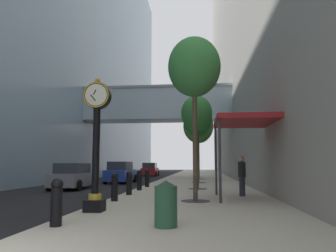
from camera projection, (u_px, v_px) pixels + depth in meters
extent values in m
plane|color=black|center=(161.00, 180.00, 30.91)|extent=(110.00, 110.00, 0.00)
cube|color=#BCB29E|center=(198.00, 178.00, 33.55)|extent=(6.79, 80.00, 0.14)
cube|color=#758EA8|center=(60.00, 11.00, 37.27)|extent=(9.00, 80.00, 37.81)
cube|color=#93A8B7|center=(158.00, 106.00, 32.73)|extent=(15.06, 3.20, 3.06)
cube|color=gray|center=(158.00, 90.00, 32.92)|extent=(15.06, 3.40, 0.24)
cube|color=black|center=(95.00, 206.00, 9.78)|extent=(0.55, 0.55, 0.35)
cylinder|color=gold|center=(95.00, 197.00, 9.81)|extent=(0.39, 0.38, 0.18)
cylinder|color=black|center=(96.00, 151.00, 9.97)|extent=(0.22, 0.22, 2.59)
cylinder|color=black|center=(97.00, 96.00, 10.16)|extent=(0.84, 0.28, 0.84)
torus|color=gold|center=(96.00, 95.00, 10.01)|extent=(0.82, 0.05, 0.82)
cylinder|color=silver|center=(96.00, 95.00, 10.02)|extent=(0.69, 0.01, 0.69)
cylinder|color=silver|center=(99.00, 97.00, 10.31)|extent=(0.69, 0.01, 0.69)
sphere|color=gold|center=(98.00, 80.00, 10.22)|extent=(0.16, 0.16, 0.16)
cube|color=black|center=(95.00, 92.00, 10.02)|extent=(0.10, 0.01, 0.16)
cube|color=black|center=(93.00, 98.00, 10.00)|extent=(0.19, 0.01, 0.22)
cylinder|color=black|center=(56.00, 207.00, 7.49)|extent=(0.27, 0.27, 0.87)
sphere|color=black|center=(57.00, 184.00, 7.55)|extent=(0.28, 0.28, 0.28)
cylinder|color=black|center=(115.00, 190.00, 12.53)|extent=(0.27, 0.27, 0.87)
sphere|color=black|center=(115.00, 176.00, 12.59)|extent=(0.28, 0.28, 0.28)
cylinder|color=black|center=(129.00, 185.00, 15.05)|extent=(0.27, 0.27, 0.87)
sphere|color=black|center=(129.00, 174.00, 15.11)|extent=(0.28, 0.28, 0.28)
cylinder|color=black|center=(139.00, 182.00, 17.57)|extent=(0.27, 0.27, 0.87)
sphere|color=black|center=(139.00, 173.00, 17.63)|extent=(0.28, 0.28, 0.28)
cylinder|color=black|center=(147.00, 180.00, 20.09)|extent=(0.27, 0.27, 0.87)
sphere|color=black|center=(147.00, 171.00, 20.15)|extent=(0.28, 0.28, 0.28)
cylinder|color=#333335|center=(196.00, 201.00, 12.40)|extent=(1.10, 1.10, 0.02)
cylinder|color=#4C3D2D|center=(195.00, 143.00, 12.66)|extent=(0.18, 0.18, 4.49)
ellipsoid|color=#387F3D|center=(194.00, 67.00, 13.01)|extent=(2.10, 2.10, 2.42)
cylinder|color=#333335|center=(197.00, 189.00, 18.44)|extent=(1.10, 1.10, 0.02)
cylinder|color=#4C3D2D|center=(197.00, 156.00, 18.65)|extent=(0.18, 0.18, 3.67)
ellipsoid|color=#2D7033|center=(197.00, 113.00, 18.94)|extent=(1.81, 1.81, 2.08)
cylinder|color=#333335|center=(198.00, 183.00, 24.47)|extent=(1.10, 1.10, 0.02)
cylinder|color=#4C3D2D|center=(198.00, 157.00, 24.69)|extent=(0.18, 0.18, 3.90)
ellipsoid|color=#23602D|center=(198.00, 121.00, 25.01)|extent=(2.05, 2.05, 2.36)
cylinder|color=#333335|center=(199.00, 179.00, 30.50)|extent=(1.10, 1.10, 0.02)
cylinder|color=#4C3D2D|center=(199.00, 158.00, 30.73)|extent=(0.18, 0.18, 3.93)
ellipsoid|color=#428438|center=(198.00, 126.00, 31.08)|extent=(2.86, 2.86, 3.28)
cylinder|color=#234C33|center=(166.00, 206.00, 7.41)|extent=(0.52, 0.52, 0.92)
cone|color=#183523|center=(166.00, 184.00, 7.46)|extent=(0.53, 0.53, 0.16)
cylinder|color=#23232D|center=(242.00, 187.00, 14.40)|extent=(0.29, 0.29, 0.83)
cylinder|color=black|center=(242.00, 169.00, 14.49)|extent=(0.37, 0.37, 0.67)
sphere|color=tan|center=(242.00, 159.00, 14.54)|extent=(0.26, 0.26, 0.26)
cube|color=maroon|center=(244.00, 121.00, 13.65)|extent=(2.40, 3.60, 0.20)
cylinder|color=#333338|center=(220.00, 159.00, 11.99)|extent=(0.10, 0.10, 3.20)
cylinder|color=#333338|center=(216.00, 160.00, 15.15)|extent=(0.10, 0.10, 3.20)
cube|color=navy|center=(121.00, 175.00, 26.40)|extent=(1.80, 4.21, 0.84)
cube|color=#282D38|center=(120.00, 166.00, 26.28)|extent=(1.57, 2.36, 0.69)
cylinder|color=black|center=(115.00, 178.00, 27.87)|extent=(0.23, 0.64, 0.64)
cylinder|color=black|center=(135.00, 178.00, 27.67)|extent=(0.23, 0.64, 0.64)
cylinder|color=black|center=(105.00, 180.00, 25.06)|extent=(0.23, 0.64, 0.64)
cylinder|color=black|center=(127.00, 180.00, 24.86)|extent=(0.23, 0.64, 0.64)
cube|color=#AD191E|center=(150.00, 171.00, 41.38)|extent=(1.85, 4.17, 0.81)
cube|color=#282D38|center=(150.00, 165.00, 41.26)|extent=(1.60, 2.35, 0.67)
cylinder|color=black|center=(145.00, 173.00, 42.81)|extent=(0.23, 0.64, 0.64)
cylinder|color=black|center=(158.00, 173.00, 42.67)|extent=(0.23, 0.64, 0.64)
cylinder|color=black|center=(141.00, 174.00, 40.02)|extent=(0.23, 0.64, 0.64)
cylinder|color=black|center=(156.00, 174.00, 39.88)|extent=(0.23, 0.64, 0.64)
cube|color=slate|center=(74.00, 179.00, 20.20)|extent=(1.78, 4.23, 0.76)
cube|color=#282D38|center=(73.00, 168.00, 20.07)|extent=(1.55, 2.38, 0.63)
cylinder|color=black|center=(69.00, 183.00, 21.65)|extent=(0.23, 0.64, 0.64)
cylinder|color=black|center=(94.00, 183.00, 21.51)|extent=(0.23, 0.64, 0.64)
cylinder|color=black|center=(50.00, 185.00, 18.82)|extent=(0.23, 0.64, 0.64)
cylinder|color=black|center=(79.00, 186.00, 18.68)|extent=(0.23, 0.64, 0.64)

